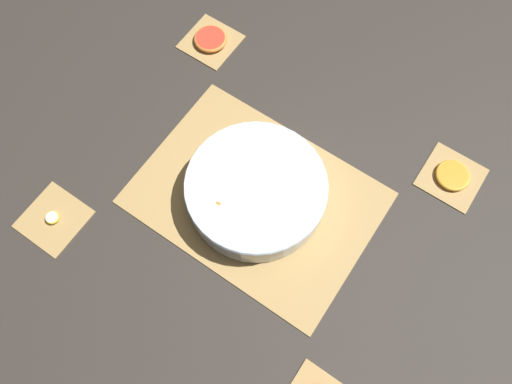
{
  "coord_description": "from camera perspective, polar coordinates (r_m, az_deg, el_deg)",
  "views": [
    {
      "loc": [
        -0.23,
        0.34,
        1.03
      ],
      "look_at": [
        0.0,
        0.0,
        0.03
      ],
      "focal_mm": 35.0,
      "sensor_mm": 36.0,
      "label": 1
    }
  ],
  "objects": [
    {
      "name": "coaster_mat_near_left",
      "position": [
        1.21,
        21.44,
        1.62
      ],
      "size": [
        0.13,
        0.13,
        0.01
      ],
      "color": "#A8844C",
      "rests_on": "ground_plane"
    },
    {
      "name": "coaster_mat_near_right",
      "position": [
        1.33,
        -5.19,
        16.77
      ],
      "size": [
        0.13,
        0.13,
        0.01
      ],
      "color": "#A8844C",
      "rests_on": "ground_plane"
    },
    {
      "name": "bamboo_mat_center",
      "position": [
        1.1,
        -0.0,
        -0.63
      ],
      "size": [
        0.51,
        0.37,
        0.01
      ],
      "color": "#A8844C",
      "rests_on": "ground_plane"
    },
    {
      "name": "fruit_salad_bowl",
      "position": [
        1.06,
        -0.01,
        0.24
      ],
      "size": [
        0.3,
        0.3,
        0.07
      ],
      "color": "silver",
      "rests_on": "bamboo_mat_center"
    },
    {
      "name": "orange_slice_whole",
      "position": [
        1.2,
        21.57,
        1.77
      ],
      "size": [
        0.08,
        0.08,
        0.01
      ],
      "color": "orange",
      "rests_on": "coaster_mat_near_left"
    },
    {
      "name": "ground_plane",
      "position": [
        1.11,
        -0.0,
        -0.69
      ],
      "size": [
        6.0,
        6.0,
        0.0
      ],
      "primitive_type": "plane",
      "color": "#2D2823"
    },
    {
      "name": "grapefruit_slice",
      "position": [
        1.32,
        -5.23,
        17.02
      ],
      "size": [
        0.08,
        0.08,
        0.01
      ],
      "color": "red",
      "rests_on": "coaster_mat_near_right"
    },
    {
      "name": "banana_coin_single",
      "position": [
        1.17,
        -22.25,
        -2.73
      ],
      "size": [
        0.03,
        0.03,
        0.01
      ],
      "color": "#F7EFC6",
      "rests_on": "coaster_mat_far_right"
    },
    {
      "name": "coaster_mat_far_right",
      "position": [
        1.17,
        -22.12,
        -2.85
      ],
      "size": [
        0.13,
        0.13,
        0.01
      ],
      "color": "#A8844C",
      "rests_on": "ground_plane"
    }
  ]
}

